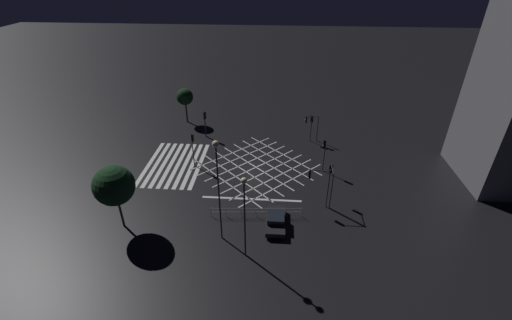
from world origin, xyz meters
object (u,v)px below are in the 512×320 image
traffic_light_nw_main (312,123)px  traffic_light_median_north (324,149)px  street_lamp_west (244,203)px  street_tree_far (114,186)px  traffic_light_sw_main (205,120)px  street_tree_near (185,97)px  street_lamp_east (217,171)px  traffic_light_median_south (193,144)px  traffic_light_nw_cross (311,123)px  traffic_light_ne_cross (318,180)px  traffic_light_ne_main (331,177)px  waiting_car (276,220)px  traffic_light_sw_cross (205,119)px

traffic_light_nw_main → traffic_light_median_north: 7.67m
street_lamp_west → street_tree_far: (-2.85, -12.03, -0.93)m
traffic_light_nw_main → traffic_light_sw_main: bearing=-91.4°
street_tree_near → street_tree_far: 24.16m
traffic_light_median_north → street_lamp_east: 16.52m
street_tree_near → street_tree_far: size_ratio=0.82×
traffic_light_median_south → traffic_light_nw_cross: size_ratio=1.14×
street_tree_near → traffic_light_sw_main: bearing=39.0°
traffic_light_median_north → traffic_light_ne_cross: 7.08m
traffic_light_ne_main → street_lamp_west: bearing=135.5°
waiting_car → street_tree_near: bearing=32.1°
traffic_light_sw_main → waiting_car: size_ratio=0.88×
traffic_light_sw_cross → waiting_car: traffic_light_sw_cross is taller
traffic_light_median_south → traffic_light_sw_main: traffic_light_median_south is taller
traffic_light_median_south → street_lamp_east: (12.26, 5.32, 4.21)m
waiting_car → traffic_light_sw_main: bearing=30.0°
traffic_light_median_north → traffic_light_sw_cross: 17.61m
street_lamp_east → street_tree_far: bearing=-95.4°
traffic_light_nw_main → street_tree_far: bearing=-45.0°
street_tree_far → traffic_light_ne_cross: bearing=103.2°
traffic_light_ne_main → waiting_car: (4.03, -5.45, -2.51)m
traffic_light_median_south → street_tree_far: 12.26m
traffic_light_nw_main → traffic_light_sw_main: 14.83m
traffic_light_median_south → traffic_light_ne_cross: size_ratio=0.96×
waiting_car → street_lamp_west: bearing=148.2°
traffic_light_median_south → street_lamp_west: bearing=-61.5°
traffic_light_nw_cross → traffic_light_sw_main: bearing=-0.7°
traffic_light_nw_cross → traffic_light_sw_main: size_ratio=1.03×
traffic_light_ne_cross → traffic_light_nw_cross: 14.76m
street_lamp_east → street_tree_far: size_ratio=1.53×
street_tree_near → traffic_light_median_north: bearing=56.9°
traffic_light_sw_main → street_tree_far: bearing=-12.0°
traffic_light_nw_cross → street_lamp_west: 23.20m
traffic_light_nw_main → traffic_light_sw_cross: traffic_light_sw_cross is taller
traffic_light_nw_cross → street_lamp_west: bearing=72.7°
traffic_light_sw_main → street_lamp_east: 21.48m
traffic_light_ne_main → traffic_light_sw_main: traffic_light_ne_main is taller
traffic_light_ne_main → traffic_light_median_north: traffic_light_ne_main is taller
traffic_light_ne_main → traffic_light_median_north: size_ratio=1.00×
traffic_light_ne_main → traffic_light_median_north: (-6.08, -0.12, -0.08)m
traffic_light_median_south → street_lamp_east: bearing=-66.5°
traffic_light_ne_cross → traffic_light_sw_cross: traffic_light_ne_cross is taller
street_lamp_east → waiting_car: bearing=113.4°
traffic_light_median_north → street_lamp_east: street_lamp_east is taller
traffic_light_median_south → street_tree_near: street_tree_near is taller
traffic_light_median_south → traffic_light_ne_main: bearing=-21.3°
traffic_light_median_south → traffic_light_sw_cross: (-7.93, -0.16, -0.33)m
traffic_light_ne_main → street_lamp_west: street_lamp_west is taller
traffic_light_nw_main → street_tree_far: street_tree_far is taller
street_tree_far → waiting_car: (-1.21, 14.54, -4.14)m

